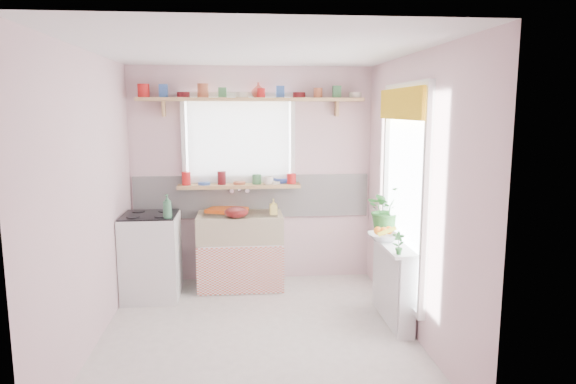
{
  "coord_description": "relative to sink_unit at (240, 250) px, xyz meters",
  "views": [
    {
      "loc": [
        -0.13,
        -4.37,
        2.01
      ],
      "look_at": [
        0.32,
        0.55,
        1.21
      ],
      "focal_mm": 32.0,
      "sensor_mm": 36.0,
      "label": 1
    }
  ],
  "objects": [
    {
      "name": "herb_pot",
      "position": [
        1.36,
        -1.49,
        0.44
      ],
      "size": [
        0.12,
        0.09,
        0.2
      ],
      "primitive_type": "imported",
      "rotation": [
        0.0,
        0.0,
        -0.18
      ],
      "color": "#2C702F",
      "rests_on": "radiator_ledge"
    },
    {
      "name": "cooker",
      "position": [
        -0.95,
        -0.24,
        0.03
      ],
      "size": [
        0.58,
        0.58,
        0.93
      ],
      "color": "white",
      "rests_on": "ground"
    },
    {
      "name": "sill_crockery",
      "position": [
        -0.02,
        0.19,
        0.78
      ],
      "size": [
        1.35,
        0.11,
        0.12
      ],
      "color": "red",
      "rests_on": "windowsill"
    },
    {
      "name": "sill_cup",
      "position": [
        0.32,
        0.13,
        0.77
      ],
      "size": [
        0.15,
        0.15,
        0.09
      ],
      "primitive_type": "imported",
      "rotation": [
        0.0,
        0.0,
        0.41
      ],
      "color": "#F0E3D0",
      "rests_on": "windowsill"
    },
    {
      "name": "room",
      "position": [
        0.81,
        -0.43,
        0.94
      ],
      "size": [
        3.2,
        3.2,
        3.2
      ],
      "color": "silver",
      "rests_on": "ground"
    },
    {
      "name": "windowsill",
      "position": [
        -0.0,
        0.19,
        0.71
      ],
      "size": [
        1.4,
        0.22,
        0.04
      ],
      "primitive_type": "cube",
      "color": "tan",
      "rests_on": "room"
    },
    {
      "name": "pine_shelf",
      "position": [
        0.15,
        0.18,
        1.69
      ],
      "size": [
        2.52,
        0.24,
        0.04
      ],
      "primitive_type": "cube",
      "color": "tan",
      "rests_on": "room"
    },
    {
      "name": "sink_unit",
      "position": [
        0.0,
        0.0,
        0.0
      ],
      "size": [
        0.95,
        0.65,
        1.11
      ],
      "color": "white",
      "rests_on": "ground"
    },
    {
      "name": "soap_bottle_sink",
      "position": [
        0.38,
        -0.06,
        0.51
      ],
      "size": [
        0.08,
        0.09,
        0.18
      ],
      "primitive_type": "imported",
      "rotation": [
        0.0,
        0.0,
        0.06
      ],
      "color": "#DDCA62",
      "rests_on": "sink_unit"
    },
    {
      "name": "fruit",
      "position": [
        1.37,
        -1.02,
        0.44
      ],
      "size": [
        0.2,
        0.14,
        0.1
      ],
      "color": "orange",
      "rests_on": "fruit_bowl"
    },
    {
      "name": "shelf_crockery",
      "position": [
        0.11,
        0.18,
        1.76
      ],
      "size": [
        2.47,
        0.11,
        0.12
      ],
      "color": "red",
      "rests_on": "pine_shelf"
    },
    {
      "name": "colander",
      "position": [
        -0.04,
        -0.19,
        0.48
      ],
      "size": [
        0.29,
        0.29,
        0.12
      ],
      "primitive_type": "ellipsoid",
      "rotation": [
        0.0,
        0.0,
        0.11
      ],
      "color": "#5A0F0F",
      "rests_on": "sink_unit"
    },
    {
      "name": "dish_tray",
      "position": [
        -0.15,
        0.14,
        0.44
      ],
      "size": [
        0.51,
        0.45,
        0.04
      ],
      "primitive_type": "cube",
      "rotation": [
        0.0,
        0.0,
        -0.4
      ],
      "color": "orange",
      "rests_on": "sink_unit"
    },
    {
      "name": "sill_bowl",
      "position": [
        0.49,
        0.25,
        0.76
      ],
      "size": [
        0.24,
        0.24,
        0.06
      ],
      "primitive_type": "imported",
      "rotation": [
        0.0,
        0.0,
        -0.23
      ],
      "color": "#344BA9",
      "rests_on": "windowsill"
    },
    {
      "name": "fruit_bowl",
      "position": [
        1.36,
        -1.03,
        0.38
      ],
      "size": [
        0.3,
        0.3,
        0.07
      ],
      "primitive_type": "imported",
      "rotation": [
        0.0,
        0.0,
        -0.05
      ],
      "color": "silver",
      "rests_on": "radiator_ledge"
    },
    {
      "name": "shelf_vase",
      "position": [
        0.23,
        0.24,
        1.79
      ],
      "size": [
        0.21,
        0.21,
        0.17
      ],
      "primitive_type": "imported",
      "rotation": [
        0.0,
        0.0,
        0.33
      ],
      "color": "#B54637",
      "rests_on": "pine_shelf"
    },
    {
      "name": "jade_plant",
      "position": [
        1.48,
        -0.69,
        0.58
      ],
      "size": [
        0.54,
        0.5,
        0.48
      ],
      "primitive_type": "imported",
      "rotation": [
        0.0,
        0.0,
        0.34
      ],
      "color": "#2D6C2B",
      "rests_on": "radiator_ledge"
    },
    {
      "name": "cooker_bottle",
      "position": [
        -0.73,
        -0.46,
        0.61
      ],
      "size": [
        0.12,
        0.13,
        0.25
      ],
      "primitive_type": "imported",
      "rotation": [
        0.0,
        0.0,
        -0.41
      ],
      "color": "#3E7C55",
      "rests_on": "cooker"
    },
    {
      "name": "radiator_ledge",
      "position": [
        1.45,
        -1.09,
        -0.03
      ],
      "size": [
        0.22,
        0.95,
        0.78
      ],
      "color": "white",
      "rests_on": "ground"
    }
  ]
}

